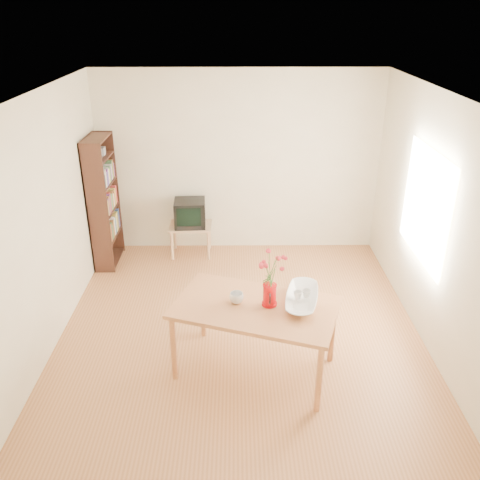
{
  "coord_description": "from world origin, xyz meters",
  "views": [
    {
      "loc": [
        -0.04,
        -4.75,
        3.36
      ],
      "look_at": [
        0.0,
        0.3,
        1.0
      ],
      "focal_mm": 38.0,
      "sensor_mm": 36.0,
      "label": 1
    }
  ],
  "objects_px": {
    "table": "(255,312)",
    "pitcher": "(270,296)",
    "bowl": "(303,282)",
    "mug": "(237,298)",
    "television": "(190,212)"
  },
  "relations": [
    {
      "from": "pitcher",
      "to": "television",
      "type": "xyz_separation_m",
      "value": [
        -0.97,
        2.61,
        -0.2
      ]
    },
    {
      "from": "mug",
      "to": "television",
      "type": "relative_size",
      "value": 0.3
    },
    {
      "from": "pitcher",
      "to": "bowl",
      "type": "bearing_deg",
      "value": 11.97
    },
    {
      "from": "bowl",
      "to": "television",
      "type": "relative_size",
      "value": 1.0
    },
    {
      "from": "mug",
      "to": "pitcher",
      "type": "bearing_deg",
      "value": 177.75
    },
    {
      "from": "mug",
      "to": "bowl",
      "type": "bearing_deg",
      "value": -173.48
    },
    {
      "from": "pitcher",
      "to": "television",
      "type": "height_order",
      "value": "pitcher"
    },
    {
      "from": "bowl",
      "to": "table",
      "type": "bearing_deg",
      "value": -170.74
    },
    {
      "from": "television",
      "to": "pitcher",
      "type": "bearing_deg",
      "value": -72.47
    },
    {
      "from": "table",
      "to": "mug",
      "type": "height_order",
      "value": "mug"
    },
    {
      "from": "table",
      "to": "pitcher",
      "type": "relative_size",
      "value": 7.79
    },
    {
      "from": "table",
      "to": "pitcher",
      "type": "xyz_separation_m",
      "value": [
        0.13,
        0.02,
        0.17
      ]
    },
    {
      "from": "table",
      "to": "bowl",
      "type": "relative_size",
      "value": 3.82
    },
    {
      "from": "television",
      "to": "table",
      "type": "bearing_deg",
      "value": -75.18
    },
    {
      "from": "pitcher",
      "to": "television",
      "type": "relative_size",
      "value": 0.49
    }
  ]
}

